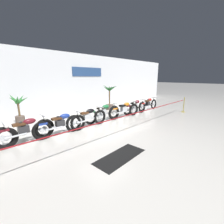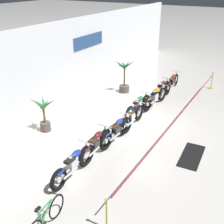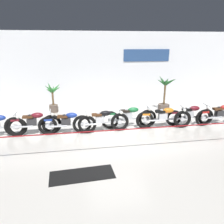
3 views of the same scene
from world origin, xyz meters
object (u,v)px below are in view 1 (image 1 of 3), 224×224
Objects in this scene: motorcycle_maroon_1 at (26,131)px; potted_palm_left_of_row at (19,108)px; motorcycle_black_3 at (88,118)px; stanchion_far_left at (102,126)px; motorcycle_red_7 at (148,104)px; potted_palm_right_of_row at (110,99)px; motorcycle_orange_5 at (124,110)px; stanchion_mid_left at (184,107)px; motorcycle_blue_2 at (61,124)px; motorcycle_green_4 at (103,113)px; floor_banner at (120,156)px; motorcycle_maroon_6 at (135,107)px.

potted_palm_left_of_row reaches higher than motorcycle_maroon_1.
motorcycle_black_3 is 0.19× the size of stanchion_far_left.
motorcycle_maroon_1 is 3.06m from potted_palm_left_of_row.
stanchion_far_left is (-6.22, -2.00, 0.28)m from motorcycle_red_7.
stanchion_far_left is at bearing -74.82° from potted_palm_left_of_row.
potted_palm_right_of_row is 6.24m from stanchion_far_left.
potted_palm_right_of_row is at bearing 126.65° from motorcycle_red_7.
potted_palm_right_of_row is at bearing 32.39° from motorcycle_black_3.
motorcycle_maroon_1 reaches higher than motorcycle_orange_5.
motorcycle_orange_5 is at bearing 154.21° from stanchion_mid_left.
motorcycle_black_3 reaches higher than motorcycle_orange_5.
motorcycle_blue_2 is 0.96× the size of motorcycle_green_4.
motorcycle_blue_2 is at bearing -179.92° from motorcycle_red_7.
motorcycle_maroon_1 is at bearing -161.09° from potted_palm_right_of_row.
stanchion_mid_left is at bearing -12.66° from motorcycle_maroon_1.
stanchion_mid_left is (6.82, -2.00, -0.12)m from motorcycle_black_3.
motorcycle_blue_2 is 1.00× the size of motorcycle_black_3.
motorcycle_maroon_1 is 0.91× the size of motorcycle_green_4.
motorcycle_orange_5 reaches higher than floor_banner.
floor_banner is at bearing -81.31° from motorcycle_blue_2.
potted_palm_right_of_row reaches higher than floor_banner.
motorcycle_maroon_1 reaches higher than floor_banner.
motorcycle_maroon_1 is 2.72m from motorcycle_black_3.
motorcycle_red_7 is at bearing 0.08° from motorcycle_blue_2.
motorcycle_maroon_6 is (6.75, 0.00, -0.02)m from motorcycle_maroon_1.
motorcycle_maroon_6 is (5.40, 0.15, -0.01)m from motorcycle_blue_2.
motorcycle_blue_2 is 3.08m from floor_banner.
motorcycle_green_4 is 1.10× the size of motorcycle_maroon_6.
motorcycle_orange_5 is 1.49× the size of potted_palm_left_of_row.
motorcycle_orange_5 is 4.73m from floor_banner.
motorcycle_black_3 is 7.11m from stanchion_mid_left.
motorcycle_maroon_6 is at bearing 1.63° from motorcycle_blue_2.
motorcycle_black_3 is 2.23× the size of stanchion_mid_left.
motorcycle_blue_2 is at bearing 166.32° from stanchion_mid_left.
potted_palm_right_of_row is (5.05, 2.34, 0.34)m from motorcycle_blue_2.
motorcycle_maroon_6 is (4.03, 0.15, -0.02)m from motorcycle_black_3.
potted_palm_left_of_row is (-4.92, 3.16, 0.35)m from motorcycle_orange_5.
motorcycle_black_3 is at bearing -179.96° from motorcycle_red_7.
potted_palm_left_of_row is (-0.83, 3.15, 0.35)m from motorcycle_blue_2.
floor_banner is at bearing -95.91° from stanchion_far_left.
motorcycle_orange_5 reaches higher than motorcycle_red_7.
potted_palm_left_of_row is at bearing 124.99° from motorcycle_black_3.
motorcycle_green_4 is 1.50m from motorcycle_orange_5.
motorcycle_black_3 is 1.29× the size of floor_banner.
motorcycle_maroon_1 is 0.99× the size of motorcycle_maroon_6.
motorcycle_blue_2 is 2.64m from motorcycle_green_4.
motorcycle_orange_5 reaches higher than motorcycle_maroon_6.
floor_banner is (-3.63, -3.00, -0.47)m from motorcycle_orange_5.
motorcycle_black_3 is at bearing -167.77° from motorcycle_green_4.
motorcycle_green_4 is at bearing -139.66° from potted_palm_right_of_row.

